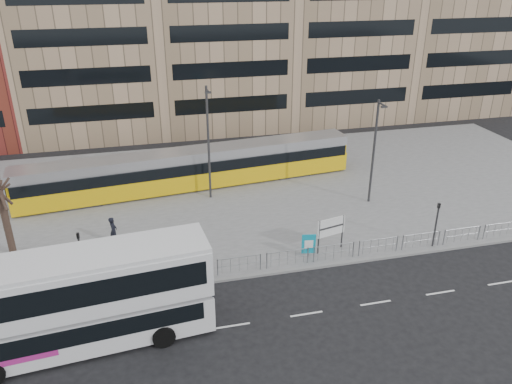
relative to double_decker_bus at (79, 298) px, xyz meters
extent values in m
plane|color=black|center=(9.23, 3.56, -2.68)|extent=(120.00, 120.00, 0.00)
cube|color=slate|center=(9.23, 15.56, -2.60)|extent=(64.00, 24.00, 0.15)
cube|color=gray|center=(9.23, 3.61, -2.60)|extent=(64.00, 0.25, 0.17)
cube|color=tan|center=(-0.77, 37.56, 8.32)|extent=(14.00, 16.00, 22.00)
cube|color=tan|center=(13.23, 37.56, 9.32)|extent=(14.00, 16.00, 24.00)
cube|color=tan|center=(27.23, 37.56, 7.82)|extent=(14.00, 16.00, 21.00)
cube|color=tan|center=(41.23, 37.56, 8.82)|extent=(14.00, 16.00, 23.00)
cylinder|color=gray|center=(11.23, 4.06, -1.48)|extent=(32.00, 0.05, 0.05)
cylinder|color=gray|center=(11.23, 4.06, -1.98)|extent=(32.00, 0.04, 0.04)
cylinder|color=gray|center=(27.23, 4.06, -1.98)|extent=(0.07, 0.07, 1.10)
cube|color=white|center=(10.23, -0.44, -2.67)|extent=(62.00, 0.12, 0.01)
cube|color=silver|center=(0.00, 0.00, -1.49)|extent=(12.59, 3.99, 1.91)
cube|color=silver|center=(0.00, 0.00, 0.87)|extent=(12.59, 3.99, 2.36)
cube|color=silver|center=(0.00, 0.00, 2.11)|extent=(12.58, 3.87, 0.34)
cube|color=black|center=(0.56, 0.05, -1.04)|extent=(10.35, 3.82, 0.96)
cube|color=black|center=(0.00, 0.00, 1.09)|extent=(11.92, 3.97, 1.24)
cube|color=#AB227C|center=(-2.80, -0.26, -1.55)|extent=(3.63, 3.20, 0.56)
cylinder|color=black|center=(3.72, -1.10, -2.11)|extent=(1.15, 0.44, 1.13)
cylinder|color=black|center=(3.45, 1.76, -2.11)|extent=(1.15, 0.44, 1.13)
cylinder|color=black|center=(-4.05, 1.07, -2.11)|extent=(1.15, 0.44, 1.13)
cube|color=#E3B30C|center=(7.38, 17.32, -1.60)|extent=(27.39, 5.53, 1.56)
cube|color=black|center=(7.38, 17.32, -0.53)|extent=(27.01, 5.52, 0.88)
cube|color=#AFAEB4|center=(7.38, 17.32, 0.30)|extent=(27.37, 5.32, 0.78)
cube|color=#E3B30C|center=(20.35, 18.74, -0.97)|extent=(1.40, 2.31, 2.53)
cube|color=#E3B30C|center=(-5.60, 15.91, -0.97)|extent=(1.40, 2.31, 2.53)
cylinder|color=#2D2D30|center=(7.38, 17.32, -0.87)|extent=(2.56, 2.56, 2.92)
cube|color=#2D2D30|center=(16.09, 18.28, -2.28)|extent=(3.17, 2.75, 0.49)
cube|color=#2D2D30|center=(-1.34, 16.37, -2.28)|extent=(3.17, 2.75, 0.49)
cylinder|color=#2D2D30|center=(13.83, 4.94, -1.37)|extent=(0.10, 0.10, 2.31)
cylinder|color=#2D2D30|center=(15.59, 5.36, -1.37)|extent=(0.10, 0.10, 2.31)
cube|color=white|center=(14.71, 5.15, -0.82)|extent=(1.98, 0.54, 1.21)
cylinder|color=#2D2D30|center=(13.07, 4.65, -2.09)|extent=(0.06, 0.06, 0.87)
cube|color=#0C90B0|center=(13.07, 4.65, -1.54)|extent=(0.87, 0.20, 1.31)
cube|color=white|center=(13.07, 4.62, -1.54)|extent=(0.54, 0.09, 0.55)
imported|color=black|center=(1.26, 9.24, -1.55)|extent=(0.54, 0.76, 1.96)
cylinder|color=#2D2D30|center=(-0.38, 5.47, -1.03)|extent=(0.12, 0.12, 3.00)
imported|color=#2D2D30|center=(-0.38, 5.47, 0.07)|extent=(0.18, 0.21, 1.00)
cylinder|color=#2D2D30|center=(21.45, 4.06, -1.03)|extent=(0.12, 0.12, 3.00)
imported|color=#2D2D30|center=(21.45, 4.06, 0.07)|extent=(0.16, 0.20, 1.00)
cylinder|color=#2D2D30|center=(8.52, 14.96, 1.90)|extent=(0.18, 0.18, 8.84)
cylinder|color=#2D2D30|center=(8.52, 14.56, 6.12)|extent=(0.14, 0.90, 0.14)
cube|color=#2D2D30|center=(8.52, 14.11, 6.02)|extent=(0.45, 0.20, 0.12)
cylinder|color=#2D2D30|center=(20.34, 11.29, 1.48)|extent=(0.18, 0.18, 8.01)
cylinder|color=#2D2D30|center=(20.34, 10.89, 5.29)|extent=(0.14, 0.90, 0.14)
cube|color=#2D2D30|center=(20.34, 10.44, 5.19)|extent=(0.45, 0.20, 0.12)
cylinder|color=#2D2019|center=(-4.97, 9.39, -0.23)|extent=(0.44, 0.44, 4.58)
camera|label=1|loc=(3.55, -20.59, 14.27)|focal=35.00mm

